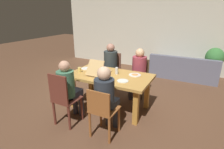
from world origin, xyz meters
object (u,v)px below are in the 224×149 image
Objects in this scene: plate_0 at (135,75)px; plate_2 at (123,81)px; chair_0 at (64,99)px; pizza_box_0 at (100,71)px; chair_2 at (140,76)px; drinking_glass_0 at (80,70)px; dining_table at (110,80)px; plate_3 at (107,78)px; person_3 at (110,64)px; plate_1 at (86,68)px; couch at (183,70)px; chair_1 at (102,111)px; person_0 at (69,86)px; potted_plant at (214,61)px; person_2 at (138,69)px; drinking_glass_1 at (117,71)px; chair_3 at (112,70)px; person_1 at (106,95)px.

plate_0 is 1.17× the size of plate_2.
chair_0 is 1.02m from pizza_box_0.
chair_2 is 1.50m from drinking_glass_0.
dining_table is 6.84× the size of plate_3.
plate_1 is (-0.25, -0.67, 0.02)m from person_3.
plate_0 is 2.62m from couch.
chair_1 is 1.19m from plate_0.
plate_1 reaches higher than dining_table.
plate_2 is at bearing 36.04° from person_0.
person_3 is 1.23× the size of potted_plant.
chair_1 is at bearing -90.00° from person_2.
plate_0 is 1.19m from drinking_glass_0.
drinking_glass_1 is at bearing -163.40° from plate_0.
dining_table is 1.76× the size of chair_3.
person_1 is at bearing -54.55° from pizza_box_0.
plate_3 is at bearing -97.95° from drinking_glass_1.
person_0 is at bearing -90.00° from person_3.
person_0 is 4.83× the size of plate_3.
person_2 is at bearing 90.00° from person_1.
chair_1 is (0.78, 0.01, -0.04)m from chair_0.
dining_table is at bearing 12.06° from drinking_glass_0.
person_3 reaches higher than chair_1.
person_0 is 1.59m from person_3.
person_3 is at bearing -130.27° from couch.
drinking_glass_0 is (-1.13, -0.36, 0.04)m from plate_0.
plate_1 is (-0.68, 0.13, 0.11)m from dining_table.
chair_0 is 0.84× the size of person_0.
pizza_box_0 is 4.94× the size of drinking_glass_0.
person_1 is 1.35× the size of chair_2.
plate_0 is at bearing -105.89° from couch.
chair_0 is at bearing -114.42° from person_2.
chair_2 is 3.59× the size of plate_3.
person_1 is at bearing -65.91° from chair_3.
potted_plant reaches higher than chair_1.
person_0 is 1.74m from chair_3.
couch is at bearing 66.23° from chair_0.
plate_3 reaches higher than dining_table.
chair_1 is at bearing -67.38° from chair_3.
plate_0 is (0.12, 1.02, 0.04)m from person_1.
potted_plant is at bearing 65.74° from person_1.
chair_2 is 3.56× the size of plate_0.
person_2 is 4.78× the size of plate_3.
chair_3 reaches higher than dining_table.
person_0 is 5.33× the size of plate_1.
pizza_box_0 is (-0.59, 0.83, 0.07)m from person_1.
person_2 is at bearing 73.49° from plate_3.
person_2 is at bearing 90.00° from chair_1.
person_0 is at bearing 179.08° from person_1.
chair_0 reaches higher than plate_3.
person_1 is (0.00, 0.13, 0.23)m from chair_1.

